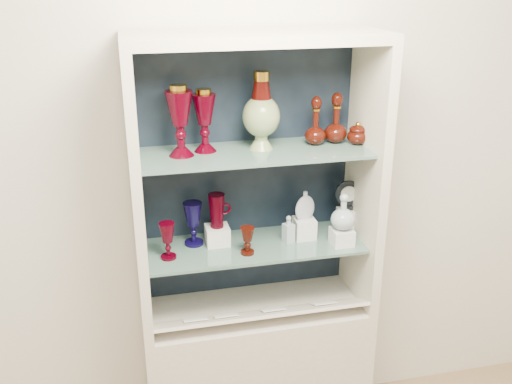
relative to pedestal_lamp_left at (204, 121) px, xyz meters
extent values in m
cube|color=silver|center=(0.20, 0.15, -0.20)|extent=(3.50, 0.02, 2.80)
cube|color=beige|center=(0.20, -0.07, -1.22)|extent=(1.00, 0.40, 0.75)
cube|color=black|center=(0.20, 0.12, -0.27)|extent=(0.98, 0.02, 1.15)
cube|color=beige|center=(-0.28, -0.07, -0.27)|extent=(0.04, 0.40, 1.15)
cube|color=beige|center=(0.68, -0.07, -0.27)|extent=(0.04, 0.40, 1.15)
cube|color=beige|center=(0.20, -0.07, 0.32)|extent=(1.00, 0.40, 0.04)
cube|color=slate|center=(0.20, -0.05, -0.55)|extent=(0.92, 0.34, 0.01)
cube|color=slate|center=(0.20, -0.05, -0.13)|extent=(0.92, 0.34, 0.01)
cube|color=beige|center=(0.20, -0.18, -0.82)|extent=(0.92, 0.17, 0.09)
cube|color=white|center=(0.47, -0.18, -0.80)|extent=(0.10, 0.06, 0.03)
cube|color=white|center=(-0.09, -0.18, -0.80)|extent=(0.10, 0.06, 0.03)
cube|color=white|center=(0.25, -0.18, -0.80)|extent=(0.10, 0.06, 0.03)
cube|color=white|center=(0.04, -0.18, -0.80)|extent=(0.10, 0.06, 0.03)
cube|color=silver|center=(0.04, 0.00, -0.51)|extent=(0.10, 0.10, 0.08)
cube|color=silver|center=(0.42, -0.03, -0.50)|extent=(0.09, 0.09, 0.09)
cube|color=silver|center=(0.56, -0.13, -0.51)|extent=(0.09, 0.09, 0.07)
cube|color=silver|center=(0.64, 0.01, -0.50)|extent=(0.08, 0.08, 0.10)
camera|label=1|loc=(-0.29, -2.20, 0.56)|focal=40.00mm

